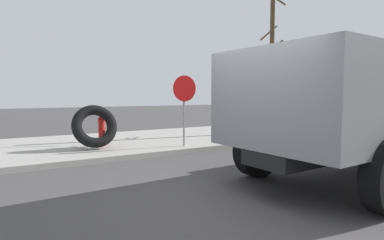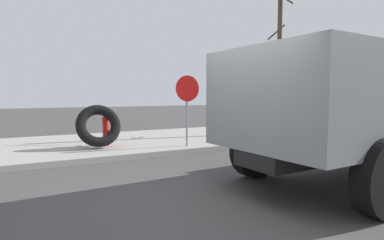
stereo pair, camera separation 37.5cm
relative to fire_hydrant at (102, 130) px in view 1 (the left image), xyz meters
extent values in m
plane|color=#423F3F|center=(0.54, -5.71, -0.63)|extent=(80.00, 80.00, 0.00)
cube|color=#99968E|center=(0.54, 0.79, -0.55)|extent=(36.00, 5.00, 0.15)
cylinder|color=red|center=(0.00, 0.01, -0.11)|extent=(0.19, 0.19, 0.74)
sphere|color=red|center=(0.00, 0.01, 0.31)|extent=(0.21, 0.21, 0.21)
cylinder|color=red|center=(0.00, -0.16, -0.02)|extent=(0.08, 0.15, 0.08)
cylinder|color=red|center=(0.00, 0.17, -0.02)|extent=(0.08, 0.15, 0.08)
cylinder|color=red|center=(0.00, -0.16, -0.11)|extent=(0.10, 0.15, 0.10)
torus|color=black|center=(-0.28, -0.32, 0.16)|extent=(1.28, 0.79, 1.27)
cylinder|color=gray|center=(2.10, -1.22, 0.56)|extent=(0.06, 0.06, 2.08)
cylinder|color=red|center=(2.10, -1.26, 1.22)|extent=(0.76, 0.02, 0.76)
cube|color=slate|center=(3.17, -5.75, 0.97)|extent=(4.91, 2.72, 1.60)
cube|color=black|center=(4.27, -5.70, 0.04)|extent=(7.03, 1.22, 0.24)
cylinder|color=black|center=(6.51, -4.35, -0.08)|extent=(1.11, 0.35, 1.10)
cylinder|color=black|center=(1.91, -4.56, -0.08)|extent=(1.11, 0.35, 1.10)
cylinder|color=#4C3823|center=(6.77, -0.09, 2.26)|extent=(0.18, 0.18, 5.48)
cylinder|color=#4C3823|center=(6.89, 0.23, 3.53)|extent=(0.70, 0.32, 0.63)
cylinder|color=#4C3823|center=(7.07, 0.18, 2.95)|extent=(0.63, 0.68, 0.62)
cylinder|color=#4C3823|center=(6.67, 0.26, 2.86)|extent=(0.75, 0.28, 0.46)
camera|label=1|loc=(-2.58, -9.35, 1.04)|focal=29.79mm
camera|label=2|loc=(-2.25, -9.54, 1.04)|focal=29.79mm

